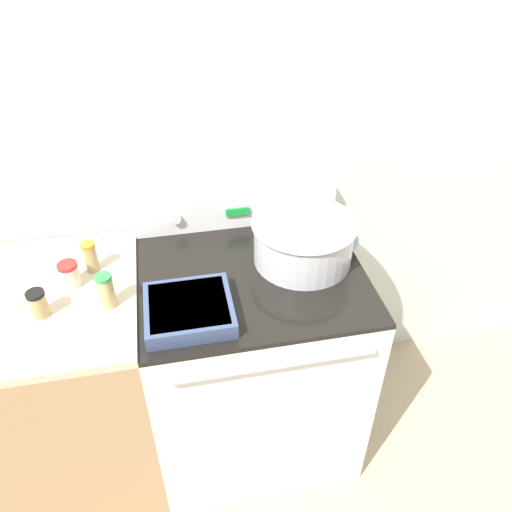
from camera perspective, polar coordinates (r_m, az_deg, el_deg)
ground_plane at (r=2.26m, az=1.39°, el=-25.73°), size 12.00×12.00×0.00m
kitchen_wall at (r=1.88m, az=-2.78°, el=13.33°), size 8.00×0.05×2.50m
stove_range at (r=2.06m, az=-0.46°, el=-11.74°), size 0.79×0.70×0.91m
control_panel at (r=1.95m, az=-2.27°, el=5.38°), size 0.79×0.07×0.14m
side_counter at (r=2.09m, az=-19.91°, el=-13.74°), size 0.59×0.67×0.92m
mixing_bowl at (r=1.76m, az=5.44°, el=1.97°), size 0.37×0.37×0.16m
casserole_dish at (r=1.58m, az=-7.69°, el=-6.01°), size 0.27×0.26×0.05m
ladle at (r=1.88m, az=10.40°, el=1.94°), size 0.08×0.29×0.08m
spice_jar_green_cap at (r=1.63m, az=-16.75°, el=-3.82°), size 0.05×0.05×0.12m
spice_jar_orange_cap at (r=1.80m, az=-18.39°, el=-0.07°), size 0.05×0.05×0.11m
spice_jar_red_cap at (r=1.76m, az=-20.52°, el=-2.00°), size 0.07×0.07×0.09m
spice_jar_black_cap at (r=1.68m, az=-23.63°, el=-5.01°), size 0.06×0.06×0.09m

